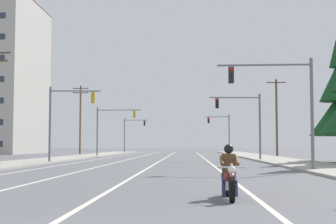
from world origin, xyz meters
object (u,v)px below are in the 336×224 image
(traffic_signal_mid_right, at_px, (245,116))
(utility_pole_right_far, at_px, (277,116))
(traffic_signal_far_right, at_px, (222,128))
(utility_pole_left_far, at_px, (80,117))
(traffic_signal_near_right, at_px, (284,96))
(traffic_signal_near_left, at_px, (64,113))
(traffic_signal_far_left, at_px, (131,130))
(motorcycle_with_rider, at_px, (229,177))
(traffic_signal_mid_left, at_px, (110,124))

(traffic_signal_mid_right, relative_size, utility_pole_right_far, 0.64)
(traffic_signal_far_right, height_order, utility_pole_left_far, utility_pole_left_far)
(traffic_signal_near_right, height_order, traffic_signal_far_right, same)
(traffic_signal_near_left, xyz_separation_m, utility_pole_right_far, (21.09, 21.76, 0.99))
(traffic_signal_near_right, relative_size, traffic_signal_far_left, 1.00)
(traffic_signal_far_right, bearing_deg, traffic_signal_far_left, 147.63)
(traffic_signal_mid_right, distance_m, traffic_signal_far_right, 31.16)
(traffic_signal_mid_right, height_order, traffic_signal_far_right, same)
(traffic_signal_far_left, xyz_separation_m, utility_pole_right_far, (21.00, -25.31, 0.98))
(motorcycle_with_rider, distance_m, traffic_signal_near_left, 28.78)
(traffic_signal_near_left, bearing_deg, traffic_signal_far_right, 67.49)
(motorcycle_with_rider, height_order, traffic_signal_near_left, traffic_signal_near_left)
(utility_pole_left_far, bearing_deg, traffic_signal_near_right, -64.95)
(traffic_signal_far_right, xyz_separation_m, utility_pole_left_far, (-21.30, -4.72, 1.50))
(motorcycle_with_rider, bearing_deg, traffic_signal_near_right, 73.09)
(motorcycle_with_rider, bearing_deg, traffic_signal_far_right, 86.09)
(traffic_signal_near_right, xyz_separation_m, traffic_signal_mid_right, (0.10, 18.76, -0.03))
(utility_pole_right_far, height_order, utility_pole_left_far, utility_pole_left_far)
(traffic_signal_near_right, distance_m, traffic_signal_far_left, 61.57)
(traffic_signal_far_left, bearing_deg, utility_pole_right_far, -50.32)
(motorcycle_with_rider, distance_m, traffic_signal_mid_right, 32.95)
(motorcycle_with_rider, distance_m, traffic_signal_near_right, 14.77)
(motorcycle_with_rider, distance_m, traffic_signal_far_right, 63.89)
(traffic_signal_near_right, bearing_deg, traffic_signal_near_left, 140.53)
(traffic_signal_near_right, height_order, utility_pole_left_far, utility_pole_left_far)
(utility_pole_left_far, bearing_deg, traffic_signal_mid_left, -59.89)
(traffic_signal_near_left, height_order, traffic_signal_far_left, same)
(utility_pole_right_far, bearing_deg, traffic_signal_far_right, 109.86)
(motorcycle_with_rider, height_order, traffic_signal_far_left, traffic_signal_far_left)
(traffic_signal_mid_right, height_order, utility_pole_left_far, utility_pole_left_far)
(traffic_signal_far_right, relative_size, utility_pole_left_far, 0.60)
(traffic_signal_far_left, height_order, utility_pole_right_far, utility_pole_right_far)
(traffic_signal_near_right, height_order, utility_pole_right_far, utility_pole_right_far)
(traffic_signal_far_right, distance_m, traffic_signal_far_left, 18.20)
(traffic_signal_near_left, distance_m, traffic_signal_far_left, 47.07)
(traffic_signal_mid_right, xyz_separation_m, utility_pole_left_far, (-21.22, 26.44, 1.44))
(traffic_signal_mid_left, bearing_deg, traffic_signal_mid_right, -46.44)
(motorcycle_with_rider, xyz_separation_m, utility_pole_right_far, (9.97, 48.08, 4.46))
(traffic_signal_near_right, xyz_separation_m, traffic_signal_mid_left, (-15.00, 34.63, 0.03))
(traffic_signal_mid_left, bearing_deg, traffic_signal_near_right, -66.58)
(utility_pole_left_far, bearing_deg, traffic_signal_far_right, 12.51)
(traffic_signal_near_left, relative_size, utility_pole_right_far, 0.64)
(motorcycle_with_rider, height_order, utility_pole_right_far, utility_pole_right_far)
(traffic_signal_near_left, xyz_separation_m, traffic_signal_far_right, (15.47, 37.33, -0.02))
(utility_pole_left_far, bearing_deg, motorcycle_with_rider, -73.95)
(utility_pole_right_far, bearing_deg, traffic_signal_near_right, -99.58)
(utility_pole_right_far, distance_m, utility_pole_left_far, 29.03)
(utility_pole_left_far, bearing_deg, traffic_signal_near_left, -79.85)
(utility_pole_right_far, bearing_deg, motorcycle_with_rider, -101.72)
(utility_pole_left_far, bearing_deg, traffic_signal_mid_right, -51.24)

